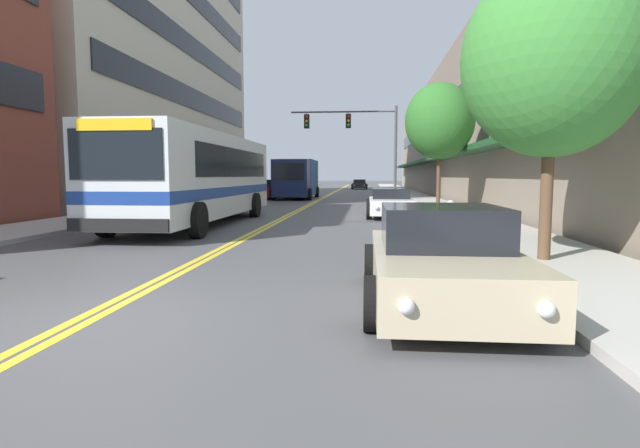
% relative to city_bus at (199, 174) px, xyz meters
% --- Properties ---
extents(ground_plane, '(240.00, 240.00, 0.00)m').
position_rel_city_bus_xyz_m(ground_plane, '(2.57, 25.26, -1.75)').
color(ground_plane, '#4C4C4F').
extents(sidewalk_left, '(2.94, 106.00, 0.13)m').
position_rel_city_bus_xyz_m(sidewalk_left, '(-4.40, 25.26, -1.69)').
color(sidewalk_left, '#B2ADA5').
rests_on(sidewalk_left, ground_plane).
extents(sidewalk_right, '(2.94, 106.00, 0.13)m').
position_rel_city_bus_xyz_m(sidewalk_right, '(9.53, 25.26, -1.69)').
color(sidewalk_right, '#B2ADA5').
rests_on(sidewalk_right, ground_plane).
extents(centre_line, '(0.34, 106.00, 0.01)m').
position_rel_city_bus_xyz_m(centre_line, '(2.57, 25.26, -1.75)').
color(centre_line, yellow).
rests_on(centre_line, ground_plane).
extents(office_tower_left, '(12.08, 28.57, 24.50)m').
position_rel_city_bus_xyz_m(office_tower_left, '(-12.11, 17.21, 10.50)').
color(office_tower_left, beige).
rests_on(office_tower_left, ground_plane).
extents(storefront_row_right, '(9.10, 68.00, 9.98)m').
position_rel_city_bus_xyz_m(storefront_row_right, '(15.23, 25.26, 3.23)').
color(storefront_row_right, gray).
rests_on(storefront_row_right, ground_plane).
extents(city_bus, '(2.92, 11.57, 3.09)m').
position_rel_city_bus_xyz_m(city_bus, '(0.00, 0.00, 0.00)').
color(city_bus, silver).
rests_on(city_bus, ground_plane).
extents(car_red_parked_left_mid, '(1.99, 4.75, 1.41)m').
position_rel_city_bus_xyz_m(car_red_parked_left_mid, '(-1.70, 19.38, -1.09)').
color(car_red_parked_left_mid, maroon).
rests_on(car_red_parked_left_mid, ground_plane).
extents(car_black_parked_left_far, '(2.12, 4.51, 1.34)m').
position_rel_city_bus_xyz_m(car_black_parked_left_far, '(-1.69, 11.00, -1.12)').
color(car_black_parked_left_far, black).
rests_on(car_black_parked_left_far, ground_plane).
extents(car_beige_parked_right_foreground, '(2.07, 4.20, 1.30)m').
position_rel_city_bus_xyz_m(car_beige_parked_right_foreground, '(6.91, -10.48, -1.16)').
color(car_beige_parked_right_foreground, '#BCAD89').
rests_on(car_beige_parked_right_foreground, ground_plane).
extents(car_white_parked_right_mid, '(1.99, 4.21, 1.18)m').
position_rel_city_bus_xyz_m(car_white_parked_right_mid, '(6.89, 3.63, -1.19)').
color(car_white_parked_right_mid, white).
rests_on(car_white_parked_right_mid, ground_plane).
extents(car_charcoal_moving_lead, '(2.02, 4.73, 1.22)m').
position_rel_city_bus_xyz_m(car_charcoal_moving_lead, '(5.00, 46.68, -1.18)').
color(car_charcoal_moving_lead, '#232328').
rests_on(car_charcoal_moving_lead, ground_plane).
extents(box_truck, '(2.78, 7.53, 2.89)m').
position_rel_city_bus_xyz_m(box_truck, '(0.70, 19.74, -0.21)').
color(box_truck, '#19234C').
rests_on(box_truck, ground_plane).
extents(traffic_signal_mast, '(6.98, 0.38, 6.24)m').
position_rel_city_bus_xyz_m(traffic_signal_mast, '(5.34, 16.09, 2.73)').
color(traffic_signal_mast, '#47474C').
rests_on(traffic_signal_mast, ground_plane).
extents(street_tree_right_near, '(3.27, 3.27, 5.52)m').
position_rel_city_bus_xyz_m(street_tree_right_near, '(9.27, -7.45, 2.08)').
color(street_tree_right_near, brown).
rests_on(street_tree_right_near, sidewalk_right).
extents(street_tree_right_mid, '(3.03, 3.03, 5.64)m').
position_rel_city_bus_xyz_m(street_tree_right_mid, '(9.08, 5.45, 2.34)').
color(street_tree_right_mid, brown).
rests_on(street_tree_right_mid, sidewalk_right).
extents(fire_hydrant, '(0.35, 0.27, 0.83)m').
position_rel_city_bus_xyz_m(fire_hydrant, '(8.51, -1.34, -1.21)').
color(fire_hydrant, '#B7B7BC').
rests_on(fire_hydrant, sidewalk_right).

